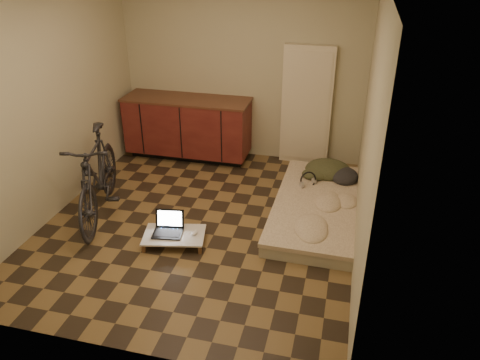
% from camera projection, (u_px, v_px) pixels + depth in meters
% --- Properties ---
extents(room_shell, '(3.50, 4.00, 2.60)m').
position_uv_depth(room_shell, '(197.00, 116.00, 4.90)').
color(room_shell, brown).
rests_on(room_shell, ground).
extents(cabinets, '(1.84, 0.62, 0.91)m').
position_uv_depth(cabinets, '(188.00, 127.00, 6.91)').
color(cabinets, black).
rests_on(cabinets, ground).
extents(appliance_panel, '(0.70, 0.10, 1.70)m').
position_uv_depth(appliance_panel, '(307.00, 106.00, 6.58)').
color(appliance_panel, beige).
rests_on(appliance_panel, ground).
extents(bicycle, '(1.00, 1.85, 1.15)m').
position_uv_depth(bicycle, '(97.00, 171.00, 5.37)').
color(bicycle, black).
rests_on(bicycle, ground).
extents(futon, '(1.03, 2.10, 0.18)m').
position_uv_depth(futon, '(317.00, 207.00, 5.61)').
color(futon, '#ADA58A').
rests_on(futon, ground).
extents(clothing_pile, '(0.64, 0.54, 0.25)m').
position_uv_depth(clothing_pile, '(332.00, 166.00, 6.11)').
color(clothing_pile, '#343820').
rests_on(clothing_pile, futon).
extents(headphones, '(0.33, 0.32, 0.16)m').
position_uv_depth(headphones, '(308.00, 179.00, 5.88)').
color(headphones, black).
rests_on(headphones, futon).
extents(lap_desk, '(0.73, 0.55, 0.11)m').
position_uv_depth(lap_desk, '(174.00, 235.00, 5.07)').
color(lap_desk, brown).
rests_on(lap_desk, ground).
extents(laptop, '(0.36, 0.33, 0.22)m').
position_uv_depth(laptop, '(168.00, 228.00, 5.09)').
color(laptop, black).
rests_on(laptop, lap_desk).
extents(mouse, '(0.07, 0.10, 0.03)m').
position_uv_depth(mouse, '(194.00, 233.00, 5.06)').
color(mouse, white).
rests_on(mouse, lap_desk).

